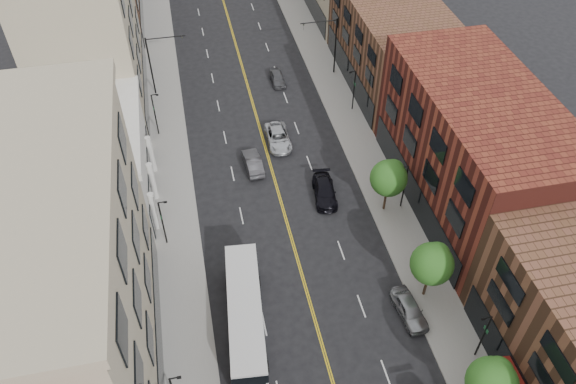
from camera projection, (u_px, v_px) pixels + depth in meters
sidewalk_left at (171, 162)px, 57.95m from camera, size 4.00×110.00×0.15m
sidewalk_right at (356, 137)px, 60.93m from camera, size 4.00×110.00×0.15m
bldg_l_tanoffice at (59, 295)px, 35.24m from camera, size 10.00×22.00×18.00m
bldg_l_white at (90, 168)px, 51.36m from camera, size 10.00×14.00×8.00m
bldg_l_far_a at (85, 30)px, 59.83m from camera, size 10.00×20.00×18.00m
bldg_r_mid at (473, 150)px, 50.13m from camera, size 10.00×22.00×12.00m
bldg_r_far_a at (392, 44)px, 65.58m from camera, size 10.00×20.00×10.00m
tree_r_1 at (493, 381)px, 36.30m from camera, size 3.40×3.40×5.59m
tree_r_2 at (433, 262)px, 43.32m from camera, size 3.40×3.40×5.59m
tree_r_3 at (389, 177)px, 50.35m from camera, size 3.40×3.40×5.59m
lamp_l_2 at (163, 221)px, 48.07m from camera, size 0.81×0.55×5.05m
lamp_l_3 at (155, 112)px, 59.31m from camera, size 0.81×0.55×5.05m
lamp_r_1 at (483, 334)px, 40.09m from camera, size 0.81×0.55×5.05m
lamp_r_2 at (404, 184)px, 51.33m from camera, size 0.81×0.55×5.05m
lamp_r_3 at (354, 88)px, 62.57m from camera, size 0.81×0.55×5.05m
signal_mast_left at (156, 59)px, 63.86m from camera, size 4.49×0.18×7.20m
signal_mast_right at (330, 40)px, 66.93m from camera, size 4.49×0.18×7.20m
city_bus at (245, 314)px, 42.78m from camera, size 3.64×11.88×3.01m
car_parked_far at (409, 309)px, 44.24m from camera, size 2.16×4.50×1.48m
car_lane_behind at (253, 162)px, 56.94m from camera, size 1.78×4.50×1.46m
car_lane_a at (324, 191)px, 53.91m from camera, size 2.57×5.21×1.46m
car_lane_b at (278, 137)px, 59.83m from camera, size 2.49×5.27×1.46m
car_lane_c at (277, 78)px, 68.31m from camera, size 1.59×3.88×1.32m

